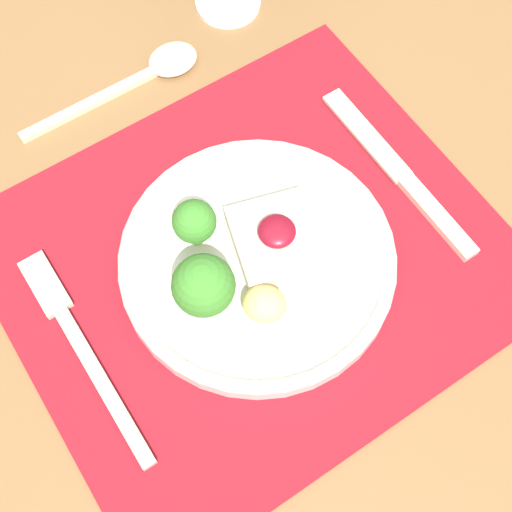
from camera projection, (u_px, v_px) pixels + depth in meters
name	position (u px, v px, depth m)	size (l,w,h in m)	color
ground_plane	(254.00, 434.00, 1.34)	(8.00, 8.00, 0.00)	brown
dining_table	(253.00, 301.00, 0.72)	(1.25, 1.02, 0.78)	brown
placemat	(253.00, 259.00, 0.63)	(0.42, 0.37, 0.00)	maroon
dinner_plate	(252.00, 260.00, 0.61)	(0.24, 0.24, 0.08)	silver
fork	(77.00, 340.00, 0.59)	(0.02, 0.21, 0.01)	beige
knife	(407.00, 182.00, 0.66)	(0.02, 0.21, 0.01)	beige
spoon	(153.00, 70.00, 0.72)	(0.20, 0.04, 0.01)	beige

